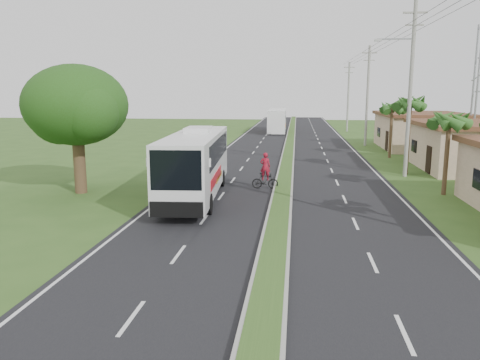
# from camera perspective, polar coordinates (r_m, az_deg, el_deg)

# --- Properties ---
(ground) EXTENTS (180.00, 180.00, 0.00)m
(ground) POSITION_cam_1_polar(r_m,az_deg,el_deg) (17.14, 4.06, -9.55)
(ground) COLOR #31501D
(ground) RESTS_ON ground
(road_asphalt) EXTENTS (14.00, 160.00, 0.02)m
(road_asphalt) POSITION_cam_1_polar(r_m,az_deg,el_deg) (36.56, 5.63, 1.27)
(road_asphalt) COLOR black
(road_asphalt) RESTS_ON ground
(median_strip) EXTENTS (1.20, 160.00, 0.18)m
(median_strip) POSITION_cam_1_polar(r_m,az_deg,el_deg) (36.54, 5.64, 1.41)
(median_strip) COLOR gray
(median_strip) RESTS_ON ground
(lane_edge_left) EXTENTS (0.12, 160.00, 0.01)m
(lane_edge_left) POSITION_cam_1_polar(r_m,az_deg,el_deg) (37.30, -4.71, 1.46)
(lane_edge_left) COLOR silver
(lane_edge_left) RESTS_ON ground
(lane_edge_right) EXTENTS (0.12, 160.00, 0.01)m
(lane_edge_right) POSITION_cam_1_polar(r_m,az_deg,el_deg) (37.04, 16.05, 1.01)
(lane_edge_right) COLOR silver
(lane_edge_right) RESTS_ON ground
(shop_mid) EXTENTS (7.60, 10.60, 3.67)m
(shop_mid) POSITION_cam_1_polar(r_m,az_deg,el_deg) (40.52, 26.00, 3.80)
(shop_mid) COLOR tan
(shop_mid) RESTS_ON ground
(shop_far) EXTENTS (8.60, 11.60, 3.82)m
(shop_far) POSITION_cam_1_polar(r_m,az_deg,el_deg) (53.88, 21.21, 5.65)
(shop_far) COLOR tan
(shop_far) RESTS_ON ground
(palm_verge_b) EXTENTS (2.40, 2.40, 5.05)m
(palm_verge_b) POSITION_cam_1_polar(r_m,az_deg,el_deg) (29.42, 24.17, 6.68)
(palm_verge_b) COLOR #473321
(palm_verge_b) RESTS_ON ground
(palm_verge_c) EXTENTS (2.40, 2.40, 5.85)m
(palm_verge_c) POSITION_cam_1_polar(r_m,az_deg,el_deg) (36.00, 20.06, 8.73)
(palm_verge_c) COLOR #473321
(palm_verge_c) RESTS_ON ground
(palm_verge_d) EXTENTS (2.40, 2.40, 5.25)m
(palm_verge_d) POSITION_cam_1_polar(r_m,az_deg,el_deg) (44.92, 18.06, 8.35)
(palm_verge_d) COLOR #473321
(palm_verge_d) RESTS_ON ground
(shade_tree) EXTENTS (6.30, 6.00, 7.54)m
(shade_tree) POSITION_cam_1_polar(r_m,az_deg,el_deg) (29.10, -19.54, 8.28)
(shade_tree) COLOR #473321
(shade_tree) RESTS_ON ground
(utility_pole_b) EXTENTS (3.20, 0.28, 12.00)m
(utility_pole_b) POSITION_cam_1_polar(r_m,az_deg,el_deg) (34.94, 20.02, 10.55)
(utility_pole_b) COLOR gray
(utility_pole_b) RESTS_ON ground
(utility_pole_c) EXTENTS (1.60, 0.28, 11.00)m
(utility_pole_c) POSITION_cam_1_polar(r_m,az_deg,el_deg) (54.63, 15.28, 9.98)
(utility_pole_c) COLOR gray
(utility_pole_c) RESTS_ON ground
(utility_pole_d) EXTENTS (1.60, 0.28, 10.50)m
(utility_pole_d) POSITION_cam_1_polar(r_m,az_deg,el_deg) (74.48, 13.05, 9.95)
(utility_pole_d) COLOR gray
(utility_pole_d) RESTS_ON ground
(coach_bus_main) EXTENTS (3.34, 12.28, 3.93)m
(coach_bus_main) POSITION_cam_1_polar(r_m,az_deg,el_deg) (26.61, -5.37, 2.47)
(coach_bus_main) COLOR silver
(coach_bus_main) RESTS_ON ground
(coach_bus_far) EXTENTS (2.71, 11.71, 3.40)m
(coach_bus_far) POSITION_cam_1_polar(r_m,az_deg,el_deg) (71.85, 4.56, 7.39)
(coach_bus_far) COLOR white
(coach_bus_far) RESTS_ON ground
(motorcyclist) EXTENTS (1.64, 0.49, 2.28)m
(motorcyclist) POSITION_cam_1_polar(r_m,az_deg,el_deg) (29.01, 3.08, 0.55)
(motorcyclist) COLOR black
(motorcyclist) RESTS_ON ground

